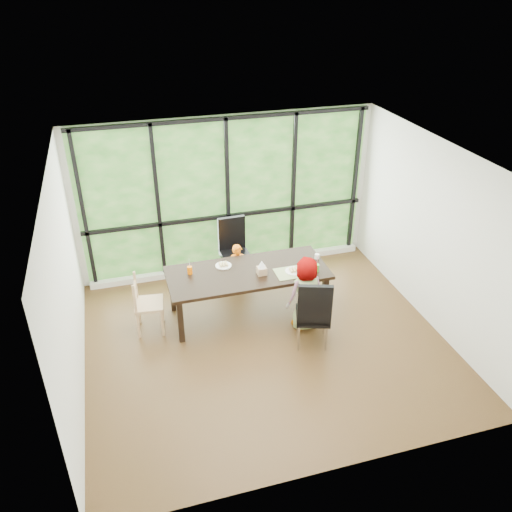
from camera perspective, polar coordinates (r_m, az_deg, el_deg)
name	(u,v)px	position (r m, az deg, el deg)	size (l,w,h in m)	color
ground	(266,342)	(7.53, 1.10, -9.42)	(5.00, 5.00, 0.00)	black
back_wall	(227,195)	(8.71, -3.21, 6.67)	(5.00, 5.00, 0.00)	silver
foliage_backdrop	(227,196)	(8.69, -3.18, 6.62)	(4.80, 0.02, 2.65)	#1B4515
window_mullions	(228,197)	(8.65, -3.11, 6.52)	(4.80, 0.06, 2.65)	black
window_sill	(230,265)	(9.21, -2.84, -1.03)	(4.80, 0.12, 0.10)	silver
dining_table	(248,292)	(7.88, -0.90, -4.02)	(2.38, 1.00, 0.75)	black
chair_window_leather	(235,251)	(8.64, -2.32, 0.52)	(0.46, 0.46, 1.08)	black
chair_interior_leather	(313,311)	(7.25, 6.28, -6.03)	(0.46, 0.46, 1.08)	black
chair_end_beech	(149,304)	(7.66, -11.68, -5.18)	(0.42, 0.40, 0.90)	tan
child_toddler	(238,269)	(8.34, -1.99, -1.49)	(0.32, 0.21, 0.87)	orange
child_older	(305,294)	(7.52, 5.41, -4.17)	(0.56, 0.37, 1.15)	slate
placemat	(292,273)	(7.66, 3.94, -1.82)	(0.48, 0.35, 0.01)	tan
plate_far	(223,266)	(7.82, -3.60, -1.06)	(0.24, 0.24, 0.02)	white
plate_near	(294,271)	(7.69, 4.18, -1.67)	(0.26, 0.26, 0.02)	white
orange_cup	(190,270)	(7.66, -7.29, -1.55)	(0.07, 0.07, 0.12)	#FF6C00
green_cup	(317,268)	(7.70, 6.67, -1.31)	(0.08, 0.08, 0.12)	green
white_mug	(317,256)	(8.05, 6.72, -0.03)	(0.07, 0.07, 0.07)	white
tissue_box	(262,271)	(7.58, 0.64, -1.63)	(0.13, 0.13, 0.11)	tan
crepe_rolls_far	(223,264)	(7.81, -3.61, -0.90)	(0.15, 0.12, 0.04)	tan
crepe_rolls_near	(294,270)	(7.67, 4.19, -1.50)	(0.15, 0.12, 0.04)	tan
straw_white	(189,264)	(7.60, -7.34, -0.92)	(0.01, 0.01, 0.20)	white
straw_pink	(317,262)	(7.65, 6.71, -0.67)	(0.01, 0.01, 0.20)	pink
tissue	(262,264)	(7.53, 0.64, -0.90)	(0.12, 0.12, 0.11)	white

